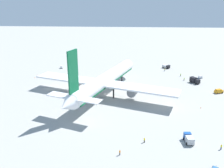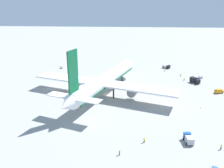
{
  "view_description": "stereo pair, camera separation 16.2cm",
  "coord_description": "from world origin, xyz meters",
  "px_view_note": "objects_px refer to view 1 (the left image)",
  "views": [
    {
      "loc": [
        -106.65,
        -10.43,
        41.79
      ],
      "look_at": [
        -1.83,
        -2.96,
        5.72
      ],
      "focal_mm": 39.43,
      "sensor_mm": 36.0,
      "label": 1
    },
    {
      "loc": [
        -106.64,
        -10.59,
        41.79
      ],
      "look_at": [
        -1.83,
        -2.96,
        5.72
      ],
      "focal_mm": 39.43,
      "sensor_mm": 36.0,
      "label": 2
    }
  ],
  "objects_px": {
    "service_truck_1": "(166,66)",
    "traffic_cone_0": "(201,108)",
    "ground_worker_1": "(181,75)",
    "traffic_cone_1": "(35,78)",
    "ground_worker_5": "(120,152)",
    "service_van": "(219,91)",
    "service_truck_2": "(195,80)",
    "baggage_cart_0": "(200,77)",
    "ground_worker_2": "(165,70)",
    "airliner": "(105,80)",
    "ground_worker_4": "(144,140)",
    "traffic_cone_4": "(37,75)",
    "ground_worker_0": "(184,79)",
    "service_truck_0": "(189,139)",
    "baggage_cart_1": "(62,67)",
    "ground_worker_3": "(221,147)"
  },
  "relations": [
    {
      "from": "ground_worker_1",
      "to": "traffic_cone_1",
      "type": "distance_m",
      "value": 83.16
    },
    {
      "from": "traffic_cone_0",
      "to": "traffic_cone_4",
      "type": "relative_size",
      "value": 1.0
    },
    {
      "from": "service_truck_2",
      "to": "traffic_cone_4",
      "type": "relative_size",
      "value": 10.72
    },
    {
      "from": "service_truck_0",
      "to": "traffic_cone_1",
      "type": "distance_m",
      "value": 94.23
    },
    {
      "from": "ground_worker_5",
      "to": "service_van",
      "type": "bearing_deg",
      "value": -40.44
    },
    {
      "from": "airliner",
      "to": "ground_worker_4",
      "type": "relative_size",
      "value": 39.76
    },
    {
      "from": "ground_worker_4",
      "to": "ground_worker_2",
      "type": "bearing_deg",
      "value": -11.6
    },
    {
      "from": "service_truck_2",
      "to": "ground_worker_5",
      "type": "bearing_deg",
      "value": 151.08
    },
    {
      "from": "airliner",
      "to": "traffic_cone_0",
      "type": "bearing_deg",
      "value": -106.18
    },
    {
      "from": "ground_worker_3",
      "to": "service_truck_0",
      "type": "bearing_deg",
      "value": 70.0
    },
    {
      "from": "service_truck_2",
      "to": "traffic_cone_1",
      "type": "relative_size",
      "value": 10.72
    },
    {
      "from": "service_truck_2",
      "to": "ground_worker_5",
      "type": "distance_m",
      "value": 76.1
    },
    {
      "from": "ground_worker_1",
      "to": "traffic_cone_1",
      "type": "bearing_deg",
      "value": 96.36
    },
    {
      "from": "baggage_cart_1",
      "to": "ground_worker_5",
      "type": "height_order",
      "value": "ground_worker_5"
    },
    {
      "from": "airliner",
      "to": "ground_worker_4",
      "type": "height_order",
      "value": "airliner"
    },
    {
      "from": "airliner",
      "to": "ground_worker_4",
      "type": "bearing_deg",
      "value": -157.54
    },
    {
      "from": "baggage_cart_1",
      "to": "ground_worker_0",
      "type": "xyz_separation_m",
      "value": [
        -20.61,
        -73.52,
        0.07
      ]
    },
    {
      "from": "baggage_cart_0",
      "to": "ground_worker_2",
      "type": "xyz_separation_m",
      "value": [
        13.75,
        17.91,
        0.01
      ]
    },
    {
      "from": "service_truck_1",
      "to": "traffic_cone_0",
      "type": "relative_size",
      "value": 9.17
    },
    {
      "from": "airliner",
      "to": "traffic_cone_0",
      "type": "height_order",
      "value": "airliner"
    },
    {
      "from": "ground_worker_2",
      "to": "ground_worker_4",
      "type": "distance_m",
      "value": 83.54
    },
    {
      "from": "airliner",
      "to": "ground_worker_1",
      "type": "height_order",
      "value": "airliner"
    },
    {
      "from": "ground_worker_2",
      "to": "traffic_cone_1",
      "type": "height_order",
      "value": "ground_worker_2"
    },
    {
      "from": "ground_worker_1",
      "to": "ground_worker_2",
      "type": "distance_m",
      "value": 13.07
    },
    {
      "from": "service_truck_0",
      "to": "baggage_cart_0",
      "type": "xyz_separation_m",
      "value": [
        67.07,
        -21.06,
        -0.53
      ]
    },
    {
      "from": "baggage_cart_0",
      "to": "traffic_cone_0",
      "type": "distance_m",
      "value": 42.29
    },
    {
      "from": "service_truck_0",
      "to": "service_van",
      "type": "bearing_deg",
      "value": -28.1
    },
    {
      "from": "service_truck_0",
      "to": "ground_worker_1",
      "type": "relative_size",
      "value": 2.68
    },
    {
      "from": "airliner",
      "to": "ground_worker_2",
      "type": "bearing_deg",
      "value": -37.35
    },
    {
      "from": "traffic_cone_1",
      "to": "traffic_cone_4",
      "type": "bearing_deg",
      "value": 6.46
    },
    {
      "from": "ground_worker_0",
      "to": "traffic_cone_1",
      "type": "height_order",
      "value": "ground_worker_0"
    },
    {
      "from": "service_truck_0",
      "to": "baggage_cart_1",
      "type": "xyz_separation_m",
      "value": [
        83.02,
        62.26,
        -0.54
      ]
    },
    {
      "from": "baggage_cart_0",
      "to": "ground_worker_4",
      "type": "xyz_separation_m",
      "value": [
        -68.08,
        34.71,
        0.04
      ]
    },
    {
      "from": "airliner",
      "to": "baggage_cart_0",
      "type": "distance_m",
      "value": 58.93
    },
    {
      "from": "baggage_cart_0",
      "to": "traffic_cone_4",
      "type": "relative_size",
      "value": 5.53
    },
    {
      "from": "ground_worker_4",
      "to": "airliner",
      "type": "bearing_deg",
      "value": 22.46
    },
    {
      "from": "service_truck_2",
      "to": "baggage_cart_0",
      "type": "relative_size",
      "value": 1.94
    },
    {
      "from": "service_truck_0",
      "to": "ground_worker_3",
      "type": "relative_size",
      "value": 2.79
    },
    {
      "from": "baggage_cart_1",
      "to": "traffic_cone_1",
      "type": "distance_m",
      "value": 23.88
    },
    {
      "from": "ground_worker_1",
      "to": "ground_worker_2",
      "type": "height_order",
      "value": "ground_worker_1"
    },
    {
      "from": "ground_worker_0",
      "to": "traffic_cone_4",
      "type": "height_order",
      "value": "ground_worker_0"
    },
    {
      "from": "ground_worker_0",
      "to": "service_truck_0",
      "type": "bearing_deg",
      "value": 169.78
    },
    {
      "from": "service_truck_1",
      "to": "ground_worker_4",
      "type": "height_order",
      "value": "service_truck_1"
    },
    {
      "from": "airliner",
      "to": "service_truck_0",
      "type": "bearing_deg",
      "value": -141.85
    },
    {
      "from": "ground_worker_2",
      "to": "traffic_cone_0",
      "type": "bearing_deg",
      "value": -172.19
    },
    {
      "from": "traffic_cone_0",
      "to": "ground_worker_4",
      "type": "bearing_deg",
      "value": 138.09
    },
    {
      "from": "service_truck_0",
      "to": "ground_worker_2",
      "type": "height_order",
      "value": "service_truck_0"
    },
    {
      "from": "ground_worker_5",
      "to": "traffic_cone_4",
      "type": "height_order",
      "value": "ground_worker_5"
    },
    {
      "from": "service_truck_1",
      "to": "baggage_cart_0",
      "type": "relative_size",
      "value": 1.66
    },
    {
      "from": "baggage_cart_1",
      "to": "ground_worker_0",
      "type": "height_order",
      "value": "ground_worker_0"
    }
  ]
}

